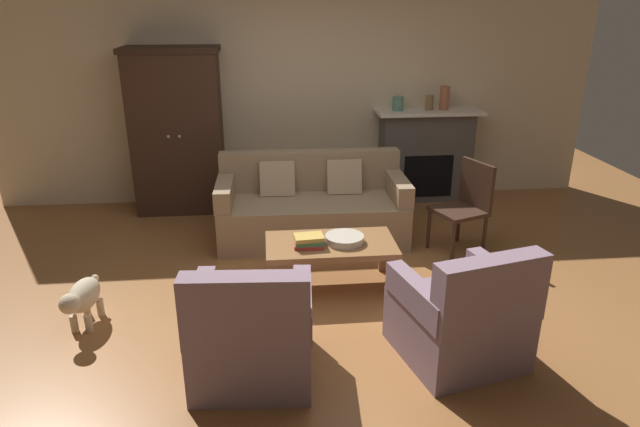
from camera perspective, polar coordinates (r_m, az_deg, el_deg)
ground_plane at (r=4.81m, az=-0.22°, el=-8.14°), size 9.60×9.60×0.00m
back_wall at (r=6.81m, az=-2.35°, el=13.07°), size 7.20×0.10×2.80m
fireplace at (r=6.99m, az=10.74°, el=5.98°), size 1.26×0.48×1.12m
armoire at (r=6.63m, az=-14.41°, el=8.16°), size 1.06×0.57×1.87m
couch at (r=5.78m, az=-0.83°, el=0.51°), size 1.93×0.87×0.86m
coffee_table at (r=4.76m, az=1.09°, el=-3.56°), size 1.10×0.60×0.42m
fruit_bowl at (r=4.72m, az=2.53°, el=-2.62°), size 0.33×0.33×0.06m
book_stack at (r=4.64m, az=-1.11°, el=-2.83°), size 0.26×0.20×0.10m
mantel_vase_jade at (r=6.74m, az=7.98°, el=11.10°), size 0.13×0.13×0.16m
mantel_vase_bronze at (r=6.84m, az=11.14°, el=11.09°), size 0.09×0.09×0.17m
mantel_vase_terracotta at (r=6.89m, az=12.64°, el=11.48°), size 0.11×0.11×0.27m
armchair_near_left at (r=3.72m, az=-7.01°, el=-12.27°), size 0.83×0.82×0.88m
armchair_near_right at (r=3.98m, az=14.34°, el=-10.34°), size 0.93×0.93×0.88m
side_chair_wooden at (r=5.59m, az=14.75°, el=1.18°), size 0.57×0.57×0.90m
dog at (r=4.61m, az=-23.17°, el=-7.91°), size 0.24×0.57×0.39m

